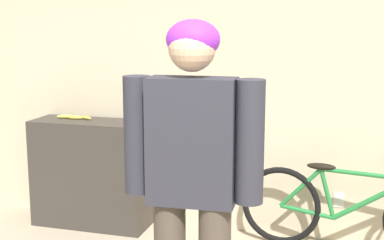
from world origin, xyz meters
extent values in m
cube|color=beige|center=(0.00, 2.55, 1.30)|extent=(8.00, 0.06, 2.60)
cube|color=white|center=(0.55, 2.52, 0.35)|extent=(0.08, 0.01, 0.12)
cube|color=#38332D|center=(-1.53, 2.31, 0.46)|extent=(1.01, 0.39, 0.93)
cube|color=#2D2D38|center=(-0.16, 0.74, 1.17)|extent=(0.45, 0.22, 0.64)
cylinder|color=#2D2D38|center=(-0.45, 0.74, 1.19)|extent=(0.14, 0.14, 0.61)
cylinder|color=#2D2D38|center=(0.13, 0.74, 1.19)|extent=(0.14, 0.14, 0.61)
sphere|color=#DBB28E|center=(-0.16, 0.74, 1.64)|extent=(0.23, 0.23, 0.23)
ellipsoid|color=purple|center=(-0.16, 0.76, 1.68)|extent=(0.27, 0.24, 0.20)
torus|color=black|center=(0.11, 2.35, 0.32)|extent=(0.64, 0.10, 0.63)
cylinder|color=#237A38|center=(0.31, 2.33, 0.29)|extent=(0.42, 0.07, 0.08)
cylinder|color=#237A38|center=(0.26, 2.34, 0.48)|extent=(0.33, 0.06, 0.36)
cylinder|color=#237A38|center=(0.46, 2.32, 0.46)|extent=(0.14, 0.05, 0.39)
cylinder|color=#237A38|center=(0.79, 2.29, 0.45)|extent=(0.57, 0.09, 0.40)
cylinder|color=#237A38|center=(0.73, 2.30, 0.64)|extent=(0.65, 0.09, 0.05)
ellipsoid|color=black|center=(0.41, 2.32, 0.67)|extent=(0.23, 0.10, 0.05)
ellipsoid|color=#EAD64C|center=(-1.69, 2.34, 0.95)|extent=(0.16, 0.04, 0.04)
ellipsoid|color=#EAD64C|center=(-1.79, 2.35, 0.95)|extent=(0.14, 0.09, 0.03)
ellipsoid|color=#EAD64C|center=(-1.59, 2.35, 0.95)|extent=(0.14, 0.09, 0.03)
sphere|color=brown|center=(-1.85, 2.36, 0.95)|extent=(0.02, 0.02, 0.02)
camera|label=1|loc=(0.56, -1.76, 1.76)|focal=50.00mm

